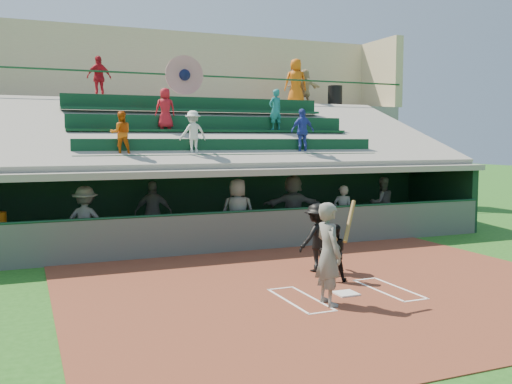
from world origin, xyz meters
name	(u,v)px	position (x,y,z in m)	size (l,w,h in m)	color
ground	(346,295)	(0.00, 0.00, 0.00)	(100.00, 100.00, 0.00)	#1E5518
dirt_slab	(333,289)	(0.00, 0.50, 0.01)	(11.00, 9.00, 0.02)	brown
home_plate	(346,293)	(0.00, 0.00, 0.04)	(0.43, 0.43, 0.03)	white
batters_box_chalk	(346,294)	(0.00, 0.00, 0.02)	(2.65, 1.85, 0.01)	white
dugout_floor	(231,240)	(0.00, 6.75, 0.02)	(16.00, 3.50, 0.04)	gray
concourse_slab	(176,159)	(0.00, 13.50, 2.30)	(20.00, 3.00, 4.60)	gray
grandstand	(196,163)	(0.00, 10.51, 2.26)	(20.40, 10.40, 7.80)	#525752
batter_at_plate	(329,253)	(-0.68, -0.49, 0.99)	(0.86, 0.77, 1.95)	#585A55
catcher	(333,253)	(0.31, 1.06, 0.65)	(0.61, 0.47, 1.25)	black
home_umpire	(317,238)	(0.43, 2.00, 0.82)	(1.03, 0.59, 1.60)	black
dugout_bench	(224,226)	(0.26, 8.12, 0.25)	(14.19, 0.43, 0.43)	olive
dugout_player_a	(86,221)	(-4.41, 5.83, 0.97)	(1.20, 0.69, 1.85)	#565853
dugout_player_b	(153,213)	(-2.39, 6.88, 0.97)	(1.09, 0.45, 1.86)	#545752
dugout_player_c	(238,213)	(-0.26, 5.48, 1.03)	(0.96, 0.63, 1.97)	#545652
dugout_player_d	(293,206)	(1.87, 6.24, 1.03)	(1.84, 0.59, 1.99)	#555753
dugout_player_e	(343,212)	(3.26, 5.57, 0.87)	(0.61, 0.40, 1.67)	#60625C
dugout_player_f	(382,203)	(5.52, 6.73, 0.94)	(0.87, 0.68, 1.79)	#61645E
trash_bin	(335,97)	(7.47, 13.36, 5.09)	(0.65, 0.65, 0.98)	black
concourse_staff_a	(99,78)	(-3.17, 12.24, 5.40)	(0.94, 0.39, 1.60)	red
concourse_staff_b	(296,82)	(5.16, 12.74, 5.60)	(0.98, 0.63, 2.00)	#CA5A0B
concourse_staff_c	(304,88)	(5.74, 13.04, 5.40)	(1.49, 0.48, 1.61)	tan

